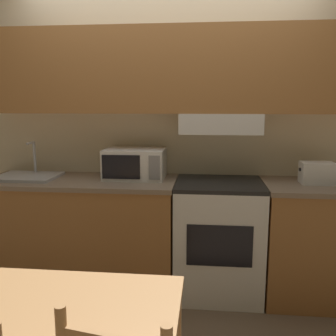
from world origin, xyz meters
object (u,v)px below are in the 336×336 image
toaster (317,173)px  dining_table (65,334)px  stove_range (218,238)px  sink_basin (28,176)px  microwave (135,163)px

toaster → dining_table: 2.17m
stove_range → dining_table: bearing=-113.2°
stove_range → sink_basin: bearing=-179.9°
dining_table → stove_range: bearing=66.8°
stove_range → toaster: 0.92m
stove_range → toaster: (0.75, 0.02, 0.55)m
microwave → dining_table: 1.73m
microwave → sink_basin: bearing=-173.3°
toaster → dining_table: toaster is taller
stove_range → microwave: microwave is taller
sink_basin → dining_table: size_ratio=0.53×
microwave → toaster: microwave is taller
stove_range → dining_table: size_ratio=0.99×
toaster → stove_range: bearing=-178.3°
sink_basin → dining_table: (0.91, -1.56, -0.34)m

